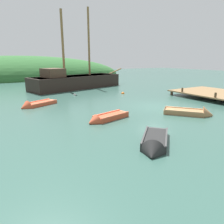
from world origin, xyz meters
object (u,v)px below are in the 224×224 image
object	(u,v)px
buoy_white	(75,95)
rowboat_outer_right	(154,144)
rowboat_portside	(192,113)
sailing_ship	(76,83)
rowboat_near_dock	(106,119)
rowboat_center	(36,105)
buoy_orange	(123,94)

from	to	relation	value
buoy_white	rowboat_outer_right	bearing A→B (deg)	-96.98
rowboat_outer_right	rowboat_portside	xyz separation A→B (m)	(6.11, 2.71, 0.00)
rowboat_outer_right	buoy_white	world-z (taller)	rowboat_outer_right
sailing_ship	rowboat_portside	bearing A→B (deg)	-97.38
rowboat_portside	rowboat_near_dock	distance (m)	6.34
sailing_ship	buoy_white	size ratio (longest dim) A/B	51.88
rowboat_near_dock	rowboat_portside	bearing A→B (deg)	148.06
rowboat_portside	rowboat_near_dock	xyz separation A→B (m)	(-5.99, 2.07, -0.00)
rowboat_center	sailing_ship	bearing A→B (deg)	-153.85
rowboat_center	buoy_orange	bearing A→B (deg)	163.78
sailing_ship	rowboat_center	distance (m)	11.37
rowboat_portside	rowboat_center	bearing A→B (deg)	-173.03
buoy_white	sailing_ship	bearing A→B (deg)	67.10
rowboat_outer_right	rowboat_near_dock	size ratio (longest dim) A/B	0.92
rowboat_portside	buoy_white	bearing A→B (deg)	159.70
rowboat_portside	buoy_orange	size ratio (longest dim) A/B	8.48
sailing_ship	rowboat_outer_right	bearing A→B (deg)	-115.34
rowboat_outer_right	sailing_ship	bearing A→B (deg)	-144.29
rowboat_near_dock	buoy_orange	distance (m)	10.75
rowboat_outer_right	buoy_white	distance (m)	15.14
rowboat_center	rowboat_portside	bearing A→B (deg)	111.41
rowboat_near_dock	rowboat_center	distance (m)	7.39
rowboat_portside	rowboat_center	xyz separation A→B (m)	(-9.17, 8.74, -0.02)
buoy_white	buoy_orange	world-z (taller)	buoy_orange
sailing_ship	rowboat_portside	world-z (taller)	sailing_ship
rowboat_outer_right	buoy_orange	world-z (taller)	rowboat_outer_right
sailing_ship	buoy_orange	xyz separation A→B (m)	(2.97, -7.29, -0.64)
buoy_orange	rowboat_outer_right	bearing A→B (deg)	-118.39
rowboat_outer_right	rowboat_near_dock	bearing A→B (deg)	-134.33
rowboat_outer_right	buoy_white	bearing A→B (deg)	-139.94
sailing_ship	rowboat_center	world-z (taller)	sailing_ship
rowboat_near_dock	rowboat_center	world-z (taller)	rowboat_center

